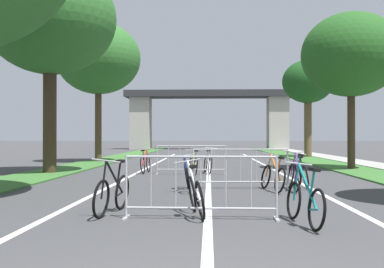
% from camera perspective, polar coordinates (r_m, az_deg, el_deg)
% --- Properties ---
extents(grass_verge_left, '(2.00, 57.94, 0.05)m').
position_cam_1_polar(grass_verge_left, '(27.59, -10.31, -3.11)').
color(grass_verge_left, '#386B2D').
rests_on(grass_verge_left, ground).
extents(grass_verge_right, '(2.00, 57.94, 0.05)m').
position_cam_1_polar(grass_verge_right, '(27.58, 14.40, -3.10)').
color(grass_verge_right, '#386B2D').
rests_on(grass_verge_right, ground).
extents(sidewalk_path_right, '(1.66, 57.94, 0.08)m').
position_cam_1_polar(sidewalk_path_right, '(28.03, 18.07, -3.02)').
color(sidewalk_path_right, '#9E9B93').
rests_on(sidewalk_path_right, ground).
extents(lane_stripe_center, '(0.14, 33.52, 0.01)m').
position_cam_1_polar(lane_stripe_center, '(20.02, 2.03, -4.22)').
color(lane_stripe_center, silver).
rests_on(lane_stripe_center, ground).
extents(lane_stripe_right_lane, '(0.14, 33.52, 0.01)m').
position_cam_1_polar(lane_stripe_right_lane, '(20.20, 9.71, -4.19)').
color(lane_stripe_right_lane, silver).
rests_on(lane_stripe_right_lane, ground).
extents(lane_stripe_left_lane, '(0.14, 33.52, 0.01)m').
position_cam_1_polar(lane_stripe_left_lane, '(20.20, -5.64, -4.19)').
color(lane_stripe_left_lane, silver).
rests_on(lane_stripe_left_lane, ground).
extents(overpass_bridge, '(18.18, 3.37, 6.36)m').
position_cam_1_polar(overpass_bridge, '(51.17, 2.06, 2.82)').
color(overpass_bridge, '#2D2D30').
rests_on(overpass_bridge, ground).
extents(tree_left_pine_far, '(4.87, 4.87, 7.81)m').
position_cam_1_polar(tree_left_pine_far, '(18.58, -16.87, 13.21)').
color(tree_left_pine_far, '#3D2D1E').
rests_on(tree_left_pine_far, ground).
extents(tree_left_cypress_far, '(4.55, 4.55, 7.54)m').
position_cam_1_polar(tree_left_cypress_far, '(26.15, -11.31, 8.96)').
color(tree_left_cypress_far, '#4C3823').
rests_on(tree_left_cypress_far, ground).
extents(tree_right_maple_mid, '(4.07, 4.07, 6.48)m').
position_cam_1_polar(tree_right_maple_mid, '(20.67, 18.76, 9.06)').
color(tree_right_maple_mid, '#3D2D1E').
rests_on(tree_right_maple_mid, ground).
extents(tree_right_oak_mid, '(3.34, 3.34, 6.42)m').
position_cam_1_polar(tree_right_oak_mid, '(31.94, 13.89, 6.06)').
color(tree_right_oak_mid, brown).
rests_on(tree_right_oak_mid, ground).
extents(crowd_barrier_nearest, '(2.56, 0.50, 1.05)m').
position_cam_1_polar(crowd_barrier_nearest, '(7.79, 1.06, -6.50)').
color(crowd_barrier_nearest, '#ADADB2').
rests_on(crowd_barrier_nearest, ground).
extents(crowd_barrier_second, '(2.57, 0.57, 1.05)m').
position_cam_1_polar(crowd_barrier_second, '(12.38, 5.90, -4.21)').
color(crowd_barrier_second, '#ADADB2').
rests_on(crowd_barrier_second, ground).
extents(crowd_barrier_third, '(2.55, 0.46, 1.05)m').
position_cam_1_polar(crowd_barrier_third, '(16.94, -0.09, -3.17)').
color(crowd_barrier_third, '#ADADB2').
rests_on(crowd_barrier_third, ground).
extents(bicycle_yellow_0, '(0.53, 1.75, 0.91)m').
position_cam_1_polar(bicycle_yellow_0, '(16.46, 0.15, -3.77)').
color(bicycle_yellow_0, black).
rests_on(bicycle_yellow_0, ground).
extents(bicycle_teal_1, '(0.46, 1.63, 0.96)m').
position_cam_1_polar(bicycle_teal_1, '(7.50, 13.54, -8.01)').
color(bicycle_teal_1, black).
rests_on(bicycle_teal_1, ground).
extents(bicycle_white_2, '(0.63, 1.61, 0.97)m').
position_cam_1_polar(bicycle_white_2, '(8.15, 0.43, -7.33)').
color(bicycle_white_2, black).
rests_on(bicycle_white_2, ground).
extents(bicycle_purple_3, '(0.54, 1.71, 1.01)m').
position_cam_1_polar(bicycle_purple_3, '(12.14, 12.36, -4.93)').
color(bicycle_purple_3, black).
rests_on(bicycle_purple_3, ground).
extents(bicycle_red_4, '(0.55, 1.66, 0.92)m').
position_cam_1_polar(bicycle_red_4, '(17.67, -5.68, -3.53)').
color(bicycle_red_4, black).
rests_on(bicycle_red_4, ground).
extents(bicycle_silver_5, '(0.59, 1.63, 0.99)m').
position_cam_1_polar(bicycle_silver_5, '(17.52, 1.95, -3.56)').
color(bicycle_silver_5, black).
rests_on(bicycle_silver_5, ground).
extents(bicycle_orange_6, '(0.50, 1.72, 0.96)m').
position_cam_1_polar(bicycle_orange_6, '(11.93, 9.81, -5.16)').
color(bicycle_orange_6, black).
rests_on(bicycle_orange_6, ground).
extents(bicycle_green_7, '(0.51, 1.64, 0.96)m').
position_cam_1_polar(bicycle_green_7, '(13.18, 13.16, -4.71)').
color(bicycle_green_7, black).
rests_on(bicycle_green_7, ground).
extents(bicycle_blue_8, '(0.48, 1.71, 0.95)m').
position_cam_1_polar(bicycle_blue_8, '(11.86, -0.57, -5.19)').
color(bicycle_blue_8, black).
rests_on(bicycle_blue_8, ground).
extents(bicycle_black_9, '(0.50, 1.63, 1.00)m').
position_cam_1_polar(bicycle_black_9, '(8.44, -9.62, -7.07)').
color(bicycle_black_9, black).
rests_on(bicycle_black_9, ground).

